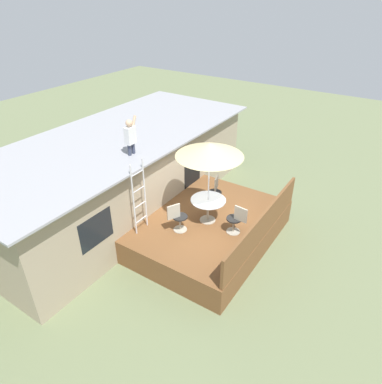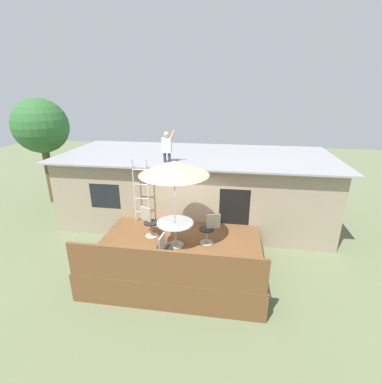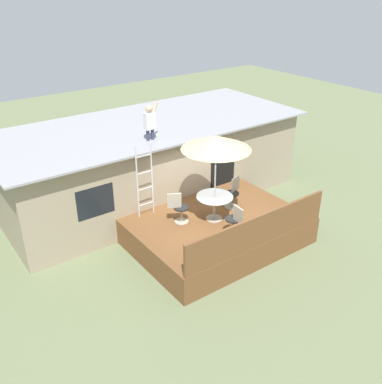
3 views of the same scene
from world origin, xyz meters
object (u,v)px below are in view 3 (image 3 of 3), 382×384
Objects in this scene: patio_chair_near at (235,220)px; person_figure at (150,120)px; patio_umbrella at (216,143)px; step_ladder at (145,181)px; patio_chair_left at (179,208)px; patio_chair_right at (233,193)px; patio_table at (215,201)px.

person_figure is at bearing 16.18° from patio_chair_near.
step_ladder is at bearing 136.16° from patio_umbrella.
step_ladder is at bearing 34.92° from patio_chair_near.
patio_chair_left is 1.67m from patio_chair_near.
step_ladder is 2.81m from patio_chair_near.
patio_chair_left and patio_chair_right have the same top height.
patio_chair_right is (0.95, 0.29, -1.89)m from patio_umbrella.
patio_umbrella is at bearing -0.00° from patio_chair_near.
person_figure is at bearing -66.43° from patio_chair_right.
patio_umbrella is 2.15m from patio_chair_left.
patio_table is 1.03m from patio_chair_left.
patio_umbrella is (-0.00, 0.00, 1.76)m from patio_table.
patio_chair_near is at bearing -95.29° from patio_table.
patio_umbrella is at bearing -0.00° from patio_chair_right.
patio_umbrella is 2.76× the size of patio_chair_near.
person_figure is at bearing 107.76° from patio_table.
patio_chair_left is (0.53, -0.92, -0.64)m from step_ladder.
step_ladder is 2.70m from patio_chair_right.
patio_chair_left is (-0.21, -1.75, -2.08)m from person_figure.
person_figure is (-0.71, 2.21, 1.95)m from patio_table.
patio_table is at bearing -39.81° from patio_umbrella.
patio_table is at bearing -43.84° from step_ladder.
person_figure is at bearing 48.19° from step_ladder.
person_figure is (0.74, 0.82, 1.43)m from step_ladder.
patio_chair_near is (-1.04, -1.28, 0.00)m from patio_chair_right.
patio_chair_right is (1.65, -1.91, -2.08)m from person_figure.
patio_chair_left is (-0.91, 0.46, -0.13)m from patio_table.
person_figure reaches higher than patio_chair_near.
person_figure is at bearing 107.76° from patio_umbrella.
step_ladder reaches higher than patio_chair_near.
patio_chair_right is (2.39, -1.09, -0.64)m from step_ladder.
patio_chair_left is 1.87m from patio_chair_right.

